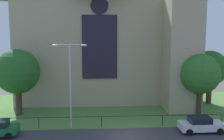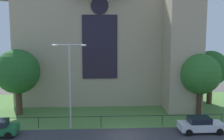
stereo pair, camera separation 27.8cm
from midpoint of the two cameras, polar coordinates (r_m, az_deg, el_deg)
The scene contains 9 objects.
ground at distance 36.10m, azimuth 1.55°, elevation -7.58°, with size 160.00×160.00×0.00m, color #56544C.
grass_verge at distance 34.19m, azimuth 1.83°, elevation -8.47°, with size 120.00×20.00×0.01m, color #517F3D.
church_building at distance 40.43m, azimuth -1.32°, elevation 8.78°, with size 23.20×16.20×26.00m.
iron_railing at distance 28.53m, azimuth -1.98°, elevation -9.80°, with size 25.15×0.07×1.13m.
tree_right_near at distance 33.44m, azimuth 17.89°, elevation -0.83°, with size 4.63×4.63×7.13m.
tree_right_far at distance 39.14m, azimuth 19.75°, elevation 0.30°, with size 4.65×4.65×7.16m.
tree_left_near at distance 33.58m, azimuth -18.57°, elevation -0.34°, with size 5.12×5.12×7.66m.
streetlamp_near at distance 27.53m, azimuth -8.39°, elevation -0.98°, with size 3.37×0.26×8.55m.
parked_car_white at distance 28.54m, azimuth 17.96°, elevation -10.61°, with size 4.22×2.06×1.51m.
Camera 2 is at (-2.72, -24.70, 9.57)m, focal length 44.59 mm.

